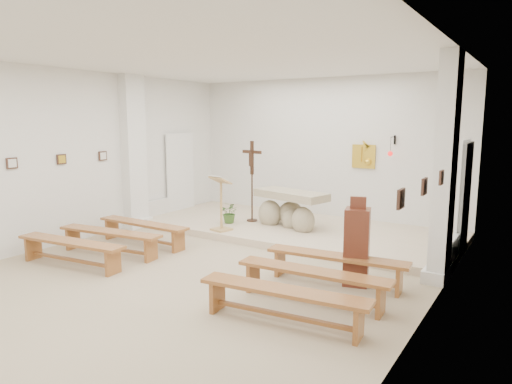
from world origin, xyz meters
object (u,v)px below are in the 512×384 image
Objects in this scene: altar at (290,212)px; bench_left_second at (110,237)px; bench_right_third at (283,298)px; bench_right_front at (336,262)px; lectern at (221,203)px; donation_pedestal at (357,246)px; bench_left_third at (71,247)px; bench_right_second at (313,278)px; crucifix_stand at (252,175)px; bench_left_front at (143,228)px.

altar reaches higher than bench_left_second.
bench_right_front is at bearing 83.88° from bench_right_third.
lectern is 3.47m from bench_right_front.
donation_pedestal is 4.78m from bench_left_third.
altar is 1.50× the size of lectern.
bench_right_second is (3.19, -2.14, -0.40)m from lectern.
bench_right_front is 4.24m from bench_left_second.
donation_pedestal reaches higher than bench_left_second.
crucifix_stand is 4.06m from bench_right_front.
bench_left_second is 1.00× the size of bench_left_third.
bench_right_second is at bearing -7.70° from bench_left_second.
bench_right_second is 1.00× the size of bench_left_third.
altar is 1.57m from lectern.
altar is 0.82× the size of bench_right_second.
bench_right_second is (4.16, -0.83, 0.00)m from bench_left_front.
altar is at bearing 111.29° from bench_right_third.
bench_left_second is 1.00× the size of bench_right_third.
bench_left_second is at bearing 83.18° from bench_left_third.
bench_right_front is 4.48m from bench_left_third.
lectern is 1.68m from bench_left_front.
bench_right_front is at bearing -10.43° from lectern.
altar is 0.82× the size of bench_right_front.
altar is 0.96× the size of crucifix_stand.
donation_pedestal is 0.62× the size of bench_left_second.
crucifix_stand is at bearing 136.51° from bench_right_front.
lectern is 2.38m from bench_left_second.
bench_right_front is (-0.26, -0.15, -0.26)m from donation_pedestal.
bench_right_second is 1.00× the size of bench_right_third.
donation_pedestal is 0.62× the size of bench_right_second.
donation_pedestal is 0.63× the size of bench_left_front.
bench_left_second and bench_right_third have the same top height.
lectern reaches higher than bench_right_second.
altar is 3.23m from bench_right_front.
lectern is 3.86m from bench_right_second.
altar is 3.29m from donation_pedestal.
bench_left_front is 0.83m from bench_left_second.
bench_right_third is at bearing -93.60° from bench_right_second.
crucifix_stand reaches higher than bench_right_front.
bench_right_front and bench_right_second have the same top height.
donation_pedestal is 0.62× the size of bench_right_third.
bench_left_front is at bearing 166.62° from donation_pedestal.
bench_right_third is (4.16, 0.00, 0.00)m from bench_left_third.
donation_pedestal is at bearing -30.18° from altar.
altar is at bearing 125.51° from bench_right_front.
donation_pedestal is 4.53m from bench_left_second.
donation_pedestal is 1.85m from bench_right_third.
bench_right_third is (0.00, -0.83, 0.00)m from bench_right_second.
donation_pedestal is 4.43m from bench_left_front.
bench_right_second is at bearing -11.38° from bench_left_front.
bench_left_third is at bearing -163.85° from bench_right_front.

